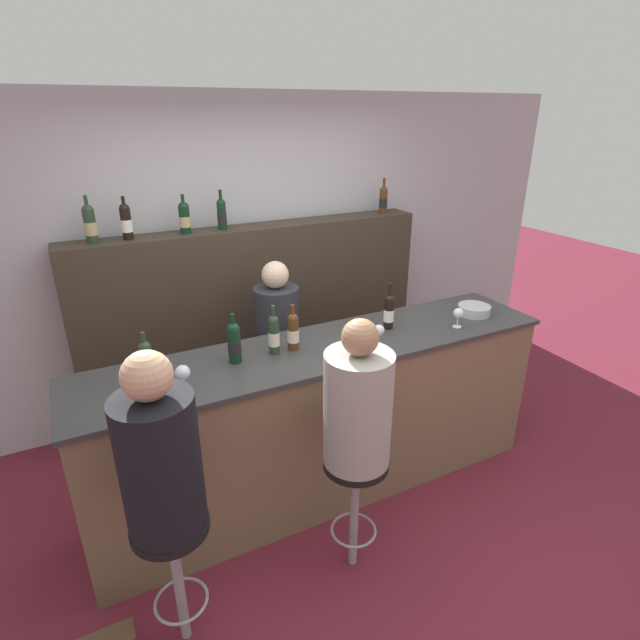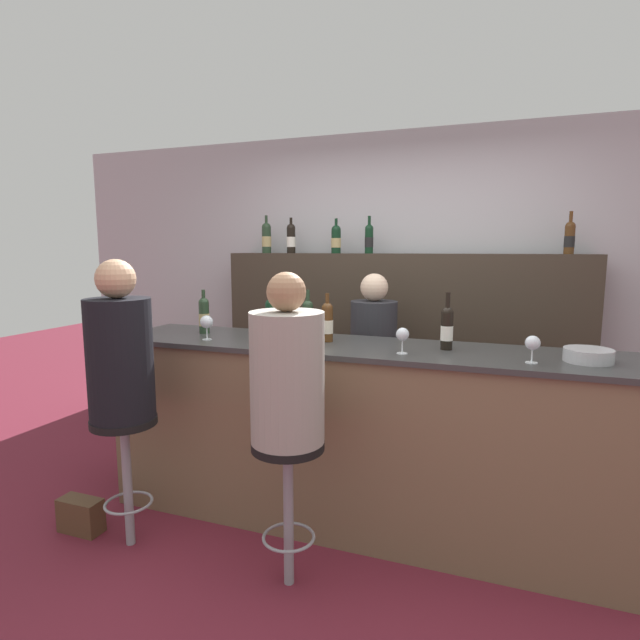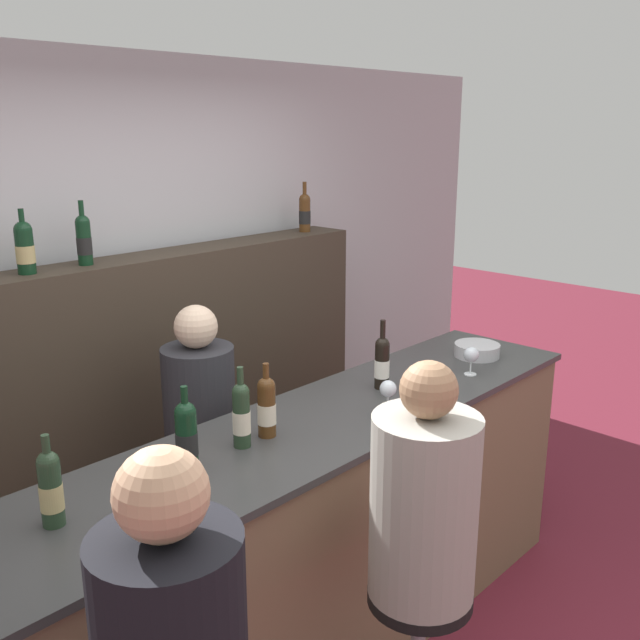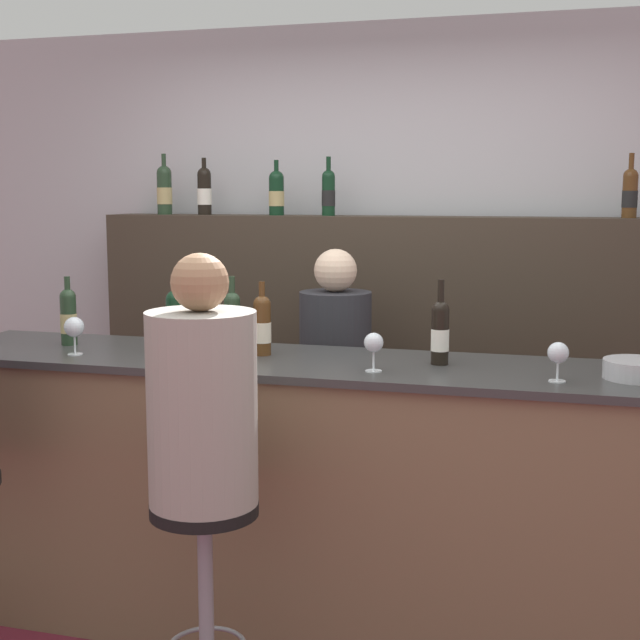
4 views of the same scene
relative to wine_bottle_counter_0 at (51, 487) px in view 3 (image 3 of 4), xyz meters
The scene contains 18 objects.
wall_back 1.74m from the wine_bottle_counter_0, 53.08° to the left, with size 6.40×0.05×2.60m.
bar_counter 1.24m from the wine_bottle_counter_0, ahead, with size 3.06×0.65×1.10m.
back_bar_cabinet 1.62m from the wine_bottle_counter_0, 48.13° to the left, with size 2.86×0.28×1.61m.
wine_bottle_counter_0 is the anchor object (origin of this frame).
wine_bottle_counter_1 0.49m from the wine_bottle_counter_0, ahead, with size 0.08×0.08×0.30m.
wine_bottle_counter_2 0.73m from the wine_bottle_counter_0, ahead, with size 0.07×0.07×0.31m.
wine_bottle_counter_3 0.85m from the wine_bottle_counter_0, ahead, with size 0.07×0.07×0.29m.
wine_bottle_counter_4 1.55m from the wine_bottle_counter_0, ahead, with size 0.07×0.07×0.32m.
wine_bottle_backbar_2 1.38m from the wine_bottle_counter_0, 65.80° to the left, with size 0.08×0.08×0.28m.
wine_bottle_backbar_3 1.51m from the wine_bottle_counter_0, 55.45° to the left, with size 0.07×0.07×0.30m.
wine_bottle_backbar_4 2.59m from the wine_bottle_counter_0, 27.34° to the left, with size 0.07×0.07×0.30m.
wine_glass_0 0.24m from the wine_bottle_counter_0, 53.54° to the right, with size 0.08×0.08×0.15m.
wine_glass_1 1.36m from the wine_bottle_counter_0, ahead, with size 0.07×0.07×0.14m.
wine_glass_2 1.99m from the wine_bottle_counter_0, ahead, with size 0.07×0.07×0.14m.
metal_bowl 2.24m from the wine_bottle_counter_0, ahead, with size 0.23×0.23×0.07m.
bar_stool_right 1.31m from the wine_bottle_counter_0, 37.68° to the right, with size 0.35×0.35×0.74m.
guest_seated_right 1.14m from the wine_bottle_counter_0, 37.68° to the right, with size 0.35×0.35×0.81m.
bartender 1.28m from the wine_bottle_counter_0, 31.22° to the left, with size 0.33×0.33×1.48m.
Camera 3 is at (-1.87, -1.50, 2.24)m, focal length 40.00 mm.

